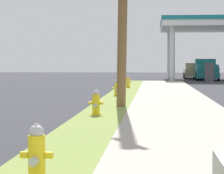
{
  "coord_description": "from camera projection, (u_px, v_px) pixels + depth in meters",
  "views": [
    {
      "loc": [
        2.23,
        -2.12,
        1.64
      ],
      "look_at": [
        1.03,
        12.48,
        0.93
      ],
      "focal_mm": 80.99,
      "sensor_mm": 36.0,
      "label": 1
    }
  ],
  "objects": [
    {
      "name": "fire_hydrant_nearest",
      "position": [
        37.0,
        157.0,
        6.4
      ],
      "size": [
        0.42,
        0.38,
        0.74
      ],
      "color": "yellow",
      "rests_on": "grass_verge"
    },
    {
      "name": "fire_hydrant_second",
      "position": [
        96.0,
        104.0,
        14.54
      ],
      "size": [
        0.42,
        0.38,
        0.74
      ],
      "color": "yellow",
      "rests_on": "grass_verge"
    },
    {
      "name": "fire_hydrant_third",
      "position": [
        117.0,
        89.0,
        23.02
      ],
      "size": [
        0.42,
        0.37,
        0.74
      ],
      "color": "yellow",
      "rests_on": "grass_verge"
    },
    {
      "name": "fire_hydrant_fourth",
      "position": [
        128.0,
        82.0,
        30.43
      ],
      "size": [
        0.42,
        0.37,
        0.74
      ],
      "color": "yellow",
      "rests_on": "grass_verge"
    },
    {
      "name": "car_tan_by_near_pump",
      "position": [
        193.0,
        71.0,
        50.93
      ],
      "size": [
        2.03,
        4.54,
        1.57
      ],
      "color": "tan",
      "rests_on": "ground"
    },
    {
      "name": "truck_teal_at_forecourt",
      "position": [
        206.0,
        70.0,
        47.07
      ],
      "size": [
        2.26,
        5.45,
        1.97
      ],
      "color": "#197075",
      "rests_on": "ground"
    }
  ]
}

